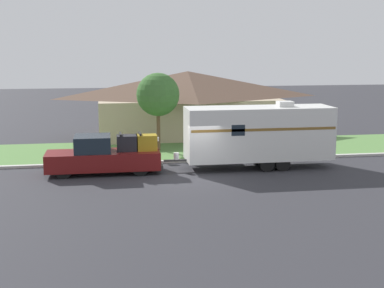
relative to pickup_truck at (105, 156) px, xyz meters
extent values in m
plane|color=#2D2D33|center=(4.55, -1.76, -0.92)|extent=(120.00, 120.00, 0.00)
cube|color=beige|center=(4.55, 1.99, -0.85)|extent=(80.00, 0.30, 0.14)
cube|color=#568442|center=(4.55, 5.64, -0.90)|extent=(80.00, 7.00, 0.03)
cube|color=tan|center=(6.04, 11.17, 0.47)|extent=(12.79, 6.36, 2.77)
pyramid|color=brown|center=(6.04, 11.17, 2.81)|extent=(13.81, 6.87, 1.90)
cube|color=#4C3828|center=(6.04, 8.02, 0.13)|extent=(1.00, 0.06, 2.10)
cylinder|color=black|center=(-2.03, -0.81, -0.47)|extent=(0.90, 0.28, 0.90)
cylinder|color=black|center=(-2.03, 0.81, -0.47)|extent=(0.90, 0.28, 0.90)
cylinder|color=black|center=(1.77, -0.81, -0.47)|extent=(0.90, 0.28, 0.90)
cylinder|color=black|center=(1.77, 0.81, -0.47)|extent=(0.90, 0.28, 0.90)
cube|color=maroon|center=(-1.21, 0.00, -0.22)|extent=(3.48, 1.98, 0.90)
cube|color=#19232D|center=(-0.58, 0.00, 0.65)|extent=(1.81, 1.82, 0.83)
cube|color=maroon|center=(1.67, 0.00, -0.22)|extent=(2.27, 1.98, 0.90)
cube|color=#333333|center=(2.86, 0.00, -0.55)|extent=(0.12, 1.78, 0.20)
cube|color=black|center=(1.17, 0.00, 0.63)|extent=(1.05, 0.83, 0.80)
cube|color=black|center=(0.83, 0.00, 1.11)|extent=(0.10, 0.91, 0.08)
cube|color=olive|center=(2.17, 0.00, 0.63)|extent=(1.05, 0.83, 0.80)
cube|color=black|center=(1.83, 0.00, 1.11)|extent=(0.10, 0.91, 0.08)
cylinder|color=black|center=(8.35, -0.97, -0.53)|extent=(0.78, 0.22, 0.78)
cylinder|color=black|center=(8.35, 0.97, -0.53)|extent=(0.78, 0.22, 0.78)
cylinder|color=black|center=(9.20, -0.97, -0.53)|extent=(0.78, 0.22, 0.78)
cylinder|color=black|center=(9.20, 0.97, -0.53)|extent=(0.78, 0.22, 0.78)
cube|color=silver|center=(8.15, 0.00, 0.98)|extent=(7.81, 2.22, 2.78)
cube|color=brown|center=(8.15, -1.11, 1.32)|extent=(7.65, 0.01, 0.14)
cube|color=#383838|center=(3.65, 0.00, -0.37)|extent=(1.19, 0.12, 0.10)
cylinder|color=silver|center=(3.71, 0.00, -0.14)|extent=(0.28, 0.28, 0.36)
cube|color=silver|center=(9.55, 0.00, 2.51)|extent=(0.80, 0.68, 0.28)
cube|color=#19232D|center=(6.74, -1.11, 1.32)|extent=(0.70, 0.01, 0.56)
cylinder|color=brown|center=(2.83, 2.73, -0.35)|extent=(0.09, 0.09, 1.13)
cube|color=silver|center=(2.83, 2.73, 0.32)|extent=(0.48, 0.20, 0.22)
cylinder|color=brown|center=(3.34, 5.67, 0.34)|extent=(0.24, 0.24, 2.51)
sphere|color=#38662D|center=(3.34, 5.67, 2.60)|extent=(2.67, 2.67, 2.67)
camera|label=1|loc=(0.15, -27.16, 5.52)|focal=50.00mm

